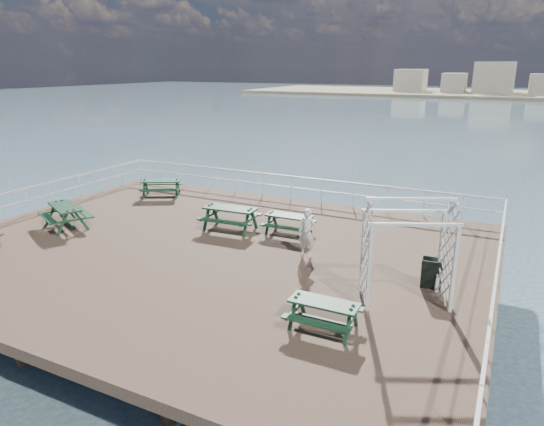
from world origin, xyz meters
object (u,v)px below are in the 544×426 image
Objects in this scene: picnic_table_a at (161,185)px; picnic_table_c at (230,213)px; picnic_table_d at (65,212)px; trellis_arbor at (407,256)px; picnic_table_e at (324,309)px; picnic_table_b at (289,220)px; person at (307,233)px.

picnic_table_a is 6.01m from picnic_table_c.
picnic_table_c is (5.38, -2.67, 0.06)m from picnic_table_a.
picnic_table_d is at bearing -122.63° from picnic_table_a.
picnic_table_a is at bearing 130.95° from trellis_arbor.
picnic_table_b is at bearing 121.29° from picnic_table_e.
picnic_table_d is (-7.89, -3.03, 0.08)m from picnic_table_b.
picnic_table_b is 0.61× the size of trellis_arbor.
person is at bearing -51.82° from picnic_table_b.
picnic_table_a is 9.78m from person.
picnic_table_a is 1.32× the size of picnic_table_b.
picnic_table_a is 13.63m from trellis_arbor.
trellis_arbor is (4.85, -3.41, 0.72)m from picnic_table_b.
person reaches higher than picnic_table_b.
person is at bearing -22.52° from picnic_table_c.
person is at bearing 128.92° from trellis_arbor.
picnic_table_a is at bearing 162.63° from picnic_table_b.
picnic_table_a is at bearing 158.81° from person.
picnic_table_e is at bearing -146.07° from trellis_arbor.
trellis_arbor is (12.74, -0.38, 0.64)m from picnic_table_d.
picnic_table_e is at bearing -64.43° from picnic_table_a.
picnic_table_a is 5.23m from picnic_table_d.
picnic_table_c is (-2.19, -0.49, 0.09)m from picnic_table_b.
picnic_table_c is 1.28× the size of picnic_table_e.
picnic_table_b is at bearing 47.42° from picnic_table_d.
person is (-3.44, 1.70, -0.45)m from trellis_arbor.
picnic_table_e is (3.48, -5.66, -0.02)m from picnic_table_b.
trellis_arbor is 3.86m from person.
picnic_table_d reaches higher than picnic_table_b.
picnic_table_c is 3.80m from person.
picnic_table_a reaches higher than picnic_table_b.
trellis_arbor is at bearing -24.01° from person.
picnic_table_d is 1.51× the size of picnic_table_e.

